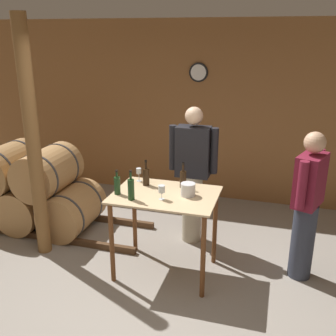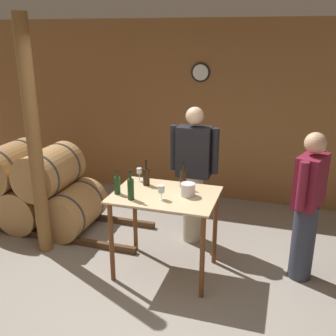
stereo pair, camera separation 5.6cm
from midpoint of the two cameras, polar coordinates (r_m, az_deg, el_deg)
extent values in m
plane|color=gray|center=(4.02, -4.50, -19.41)|extent=(14.00, 14.00, 0.00)
cube|color=brown|center=(6.04, 5.02, 8.05)|extent=(8.40, 0.05, 2.70)
cylinder|color=black|center=(5.94, 4.17, 13.68)|extent=(0.28, 0.03, 0.28)
cylinder|color=white|center=(5.93, 4.14, 13.67)|extent=(0.23, 0.01, 0.23)
cube|color=#4C331E|center=(5.53, -21.18, -8.72)|extent=(3.25, 0.06, 0.08)
cube|color=#4C331E|center=(6.01, -17.36, -6.00)|extent=(3.25, 0.06, 0.08)
cylinder|color=#38383D|center=(6.20, -22.82, -3.28)|extent=(0.61, 0.03, 0.61)
cylinder|color=#AD7F4C|center=(5.66, -19.46, -4.98)|extent=(0.59, 0.84, 0.59)
cylinder|color=#38383D|center=(5.48, -20.97, -5.98)|extent=(0.61, 0.03, 0.61)
cylinder|color=#38383D|center=(5.84, -18.05, -4.05)|extent=(0.61, 0.03, 0.61)
cylinder|color=#AD7F4C|center=(5.33, -13.98, -5.91)|extent=(0.59, 0.84, 0.59)
cylinder|color=#38383D|center=(5.14, -15.38, -7.01)|extent=(0.61, 0.03, 0.61)
cylinder|color=#38383D|center=(5.53, -12.69, -4.88)|extent=(0.61, 0.03, 0.61)
cylinder|color=#9E7242|center=(5.67, -22.57, 0.13)|extent=(0.59, 0.84, 0.59)
cylinder|color=#38383D|center=(5.85, -21.07, 0.90)|extent=(0.61, 0.03, 0.61)
cylinder|color=#AD7F4C|center=(5.31, -17.32, -0.48)|extent=(0.59, 0.84, 0.59)
cylinder|color=#38383D|center=(5.11, -18.84, -1.38)|extent=(0.61, 0.03, 0.61)
cylinder|color=#38383D|center=(5.51, -15.90, 0.36)|extent=(0.61, 0.03, 0.61)
cube|color=#D1B284|center=(4.06, -0.80, -3.91)|extent=(1.08, 0.77, 0.02)
cylinder|color=brown|center=(4.15, -8.56, -10.68)|extent=(0.05, 0.05, 0.90)
cylinder|color=brown|center=(3.89, 4.69, -12.75)|extent=(0.05, 0.05, 0.90)
cylinder|color=brown|center=(4.68, -5.22, -6.95)|extent=(0.05, 0.05, 0.90)
cylinder|color=brown|center=(4.44, 6.46, -8.47)|extent=(0.05, 0.05, 0.90)
cylinder|color=brown|center=(4.58, -19.35, 3.51)|extent=(0.16, 0.16, 2.70)
cylinder|color=#193819|center=(4.06, -7.77, -2.56)|extent=(0.06, 0.06, 0.18)
cylinder|color=#193819|center=(4.01, -7.86, -0.83)|extent=(0.02, 0.02, 0.08)
cylinder|color=black|center=(4.00, -7.87, -0.44)|extent=(0.03, 0.03, 0.02)
cylinder|color=#193819|center=(3.90, -5.79, -3.14)|extent=(0.07, 0.07, 0.21)
cylinder|color=#193819|center=(3.85, -5.87, -1.00)|extent=(0.02, 0.02, 0.10)
cylinder|color=black|center=(3.83, -5.88, -0.46)|extent=(0.03, 0.03, 0.02)
cylinder|color=black|center=(4.26, -3.58, -1.31)|extent=(0.07, 0.07, 0.19)
cylinder|color=black|center=(4.21, -3.62, 0.51)|extent=(0.02, 0.02, 0.10)
cylinder|color=black|center=(4.20, -3.63, 1.00)|extent=(0.03, 0.03, 0.02)
cylinder|color=black|center=(4.19, 1.81, -1.68)|extent=(0.07, 0.07, 0.18)
cylinder|color=black|center=(4.14, 1.83, 0.13)|extent=(0.02, 0.02, 0.10)
cylinder|color=black|center=(4.13, 1.84, 0.64)|extent=(0.03, 0.03, 0.02)
cylinder|color=silver|center=(4.42, -4.59, -1.86)|extent=(0.06, 0.06, 0.00)
cylinder|color=silver|center=(4.40, -4.61, -1.31)|extent=(0.01, 0.01, 0.09)
cylinder|color=silver|center=(4.38, -4.63, -0.41)|extent=(0.06, 0.06, 0.06)
cylinder|color=silver|center=(3.93, -1.33, -4.53)|extent=(0.06, 0.06, 0.00)
cylinder|color=silver|center=(3.92, -1.33, -4.03)|extent=(0.01, 0.01, 0.07)
cylinder|color=silver|center=(3.89, -1.34, -3.05)|extent=(0.07, 0.07, 0.07)
cylinder|color=silver|center=(4.00, 2.51, -3.14)|extent=(0.15, 0.15, 0.13)
cylinder|color=#B7AD93|center=(4.91, 3.17, -5.85)|extent=(0.24, 0.24, 0.86)
cube|color=black|center=(4.65, 3.34, 2.38)|extent=(0.40, 0.22, 0.61)
sphere|color=beige|center=(4.54, 3.44, 7.56)|extent=(0.21, 0.21, 0.21)
cylinder|color=black|center=(4.59, 6.38, 2.48)|extent=(0.09, 0.09, 0.55)
cylinder|color=black|center=(4.70, 0.37, 2.99)|extent=(0.09, 0.09, 0.55)
cylinder|color=#333847|center=(4.43, 18.59, -10.01)|extent=(0.24, 0.24, 0.84)
cube|color=maroon|center=(4.15, 19.57, -1.70)|extent=(0.34, 0.45, 0.53)
sphere|color=tan|center=(4.04, 20.18, 3.50)|extent=(0.21, 0.21, 0.21)
cylinder|color=maroon|center=(4.37, 20.61, -0.42)|extent=(0.09, 0.09, 0.48)
cylinder|color=maroon|center=(3.92, 18.50, -2.39)|extent=(0.09, 0.09, 0.48)
camera|label=1|loc=(0.03, -90.40, -0.14)|focal=42.00mm
camera|label=2|loc=(0.03, 89.60, 0.14)|focal=42.00mm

